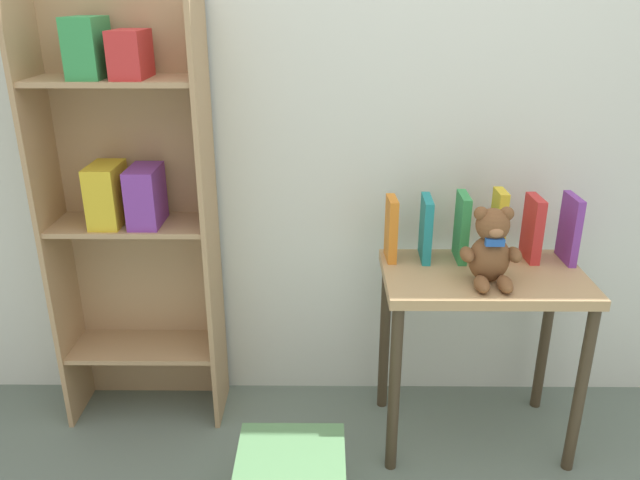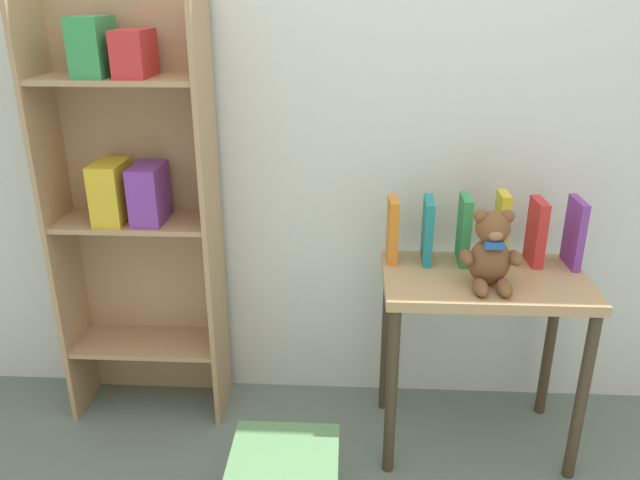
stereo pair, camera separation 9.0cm
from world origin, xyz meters
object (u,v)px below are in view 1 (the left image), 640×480
book_standing_red (533,228)px  book_standing_purple (570,229)px  display_table (481,302)px  bookshelf_side (131,197)px  book_standing_orange (391,229)px  book_standing_yellow (498,226)px  book_standing_green (462,227)px  book_standing_teal (426,228)px  teddy_bear (491,249)px

book_standing_red → book_standing_purple: 0.13m
book_standing_purple → display_table: bearing=-161.7°
bookshelf_side → book_standing_orange: (0.93, -0.07, -0.09)m
book_standing_yellow → book_standing_purple: (0.25, -0.01, -0.01)m
book_standing_green → book_standing_purple: 0.38m
display_table → book_standing_teal: 0.32m
bookshelf_side → book_standing_purple: 1.56m
book_standing_green → book_standing_red: (0.25, 0.00, -0.00)m
book_standing_teal → book_standing_red: book_standing_red is taller
book_standing_red → book_standing_purple: book_standing_purple is taller
teddy_bear → book_standing_green: 0.20m
bookshelf_side → book_standing_red: (1.43, -0.06, -0.09)m
book_standing_teal → book_standing_purple: size_ratio=0.94×
book_standing_teal → book_standing_green: bearing=0.0°
bookshelf_side → book_standing_red: size_ratio=6.82×
book_standing_yellow → book_standing_red: book_standing_yellow is taller
book_standing_orange → book_standing_red: size_ratio=0.98×
book_standing_teal → book_standing_red: bearing=1.6°
display_table → book_standing_yellow: book_standing_yellow is taller
display_table → teddy_bear: 0.24m
book_standing_green → book_standing_yellow: size_ratio=0.94×
book_standing_green → book_standing_yellow: book_standing_yellow is taller
bookshelf_side → book_standing_teal: bookshelf_side is taller
bookshelf_side → book_standing_green: bearing=-3.1°
display_table → book_standing_orange: bearing=158.6°
book_standing_orange → book_standing_purple: size_ratio=0.95×
book_standing_teal → teddy_bear: bearing=-45.4°
book_standing_green → book_standing_red: size_ratio=1.04×
bookshelf_side → book_standing_yellow: (1.31, -0.07, -0.08)m
book_standing_yellow → display_table: bearing=-118.2°
teddy_bear → book_standing_purple: size_ratio=1.08×
display_table → book_standing_red: 0.32m
bookshelf_side → display_table: bookshelf_side is taller
book_standing_purple → bookshelf_side: bearing=176.0°
book_standing_orange → book_standing_green: book_standing_green is taller
book_standing_orange → book_standing_yellow: (0.38, -0.00, 0.01)m
teddy_bear → book_standing_orange: size_ratio=1.14×
display_table → book_standing_teal: size_ratio=3.03×
display_table → book_standing_orange: size_ratio=3.02×
bookshelf_side → book_standing_green: bookshelf_side is taller
book_standing_orange → book_standing_purple: (0.63, -0.01, 0.01)m
book_standing_green → display_table: bearing=-61.6°
book_standing_red → book_standing_orange: bearing=178.5°
display_table → book_standing_green: 0.27m
book_standing_yellow → book_standing_red: (0.13, 0.01, -0.01)m
display_table → book_standing_purple: (0.31, 0.11, 0.23)m
book_standing_purple → book_standing_teal: bearing=176.8°
display_table → book_standing_purple: book_standing_purple is taller
book_standing_teal → book_standing_green: (0.13, -0.01, 0.01)m
display_table → book_standing_purple: 0.41m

